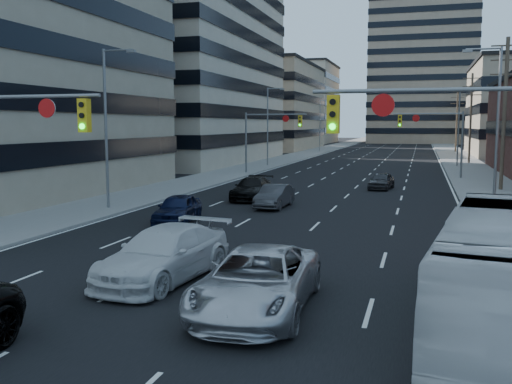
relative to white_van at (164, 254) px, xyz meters
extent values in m
cube|color=black|center=(1.05, 122.58, -0.82)|extent=(18.00, 300.00, 0.02)
cube|color=slate|center=(-10.45, 122.58, -0.75)|extent=(5.00, 300.00, 0.15)
cube|color=slate|center=(12.55, 122.58, -0.75)|extent=(5.00, 300.00, 0.15)
cube|color=#ADA089|center=(-25.95, 52.58, 13.17)|extent=(26.00, 34.00, 28.00)
cube|color=gray|center=(-22.95, 92.58, 7.17)|extent=(20.00, 30.00, 16.00)
cube|color=gray|center=(7.05, 142.58, 28.17)|extent=(26.00, 26.00, 58.00)
cube|color=#ADA089|center=(-26.95, 132.58, 9.17)|extent=(24.00, 24.00, 20.00)
cylinder|color=slate|center=(-5.70, 0.58, 4.97)|extent=(6.50, 0.12, 0.12)
cube|color=gold|center=(-3.05, 0.58, 4.32)|extent=(0.35, 0.28, 1.10)
cylinder|color=black|center=(-3.05, 0.42, 4.67)|extent=(0.18, 0.06, 0.18)
cylinder|color=black|center=(-3.05, 0.42, 4.32)|extent=(0.18, 0.06, 0.18)
cylinder|color=#0CE526|center=(-3.05, 0.42, 3.97)|extent=(0.18, 0.06, 0.18)
cylinder|color=white|center=(-4.45, 0.55, 4.57)|extent=(0.64, 0.06, 0.64)
cylinder|color=slate|center=(7.80, 0.58, 4.97)|extent=(6.50, 0.12, 0.12)
cube|color=gold|center=(5.15, 0.58, 4.32)|extent=(0.35, 0.28, 1.10)
cylinder|color=black|center=(5.15, 0.42, 4.67)|extent=(0.18, 0.06, 0.18)
cylinder|color=black|center=(5.15, 0.42, 4.32)|extent=(0.18, 0.06, 0.18)
cylinder|color=#0CE526|center=(5.15, 0.42, 3.97)|extent=(0.18, 0.06, 0.18)
cylinder|color=white|center=(6.55, 0.55, 4.57)|extent=(0.64, 0.06, 0.64)
cylinder|color=slate|center=(-8.95, 37.58, 2.17)|extent=(0.18, 0.18, 6.00)
cylinder|color=slate|center=(-5.95, 37.58, 4.97)|extent=(6.00, 0.12, 0.12)
cube|color=gold|center=(-3.55, 37.58, 4.32)|extent=(0.35, 0.28, 1.10)
cylinder|color=black|center=(-3.55, 37.42, 4.67)|extent=(0.18, 0.06, 0.18)
cylinder|color=black|center=(-3.55, 37.42, 4.32)|extent=(0.18, 0.06, 0.18)
cylinder|color=#0CE526|center=(-3.55, 37.42, 3.97)|extent=(0.18, 0.06, 0.18)
cylinder|color=white|center=(-4.95, 37.55, 4.57)|extent=(0.64, 0.06, 0.64)
cylinder|color=slate|center=(11.05, 37.58, 2.17)|extent=(0.18, 0.18, 6.00)
cylinder|color=slate|center=(8.05, 37.58, 4.97)|extent=(6.00, 0.12, 0.12)
cube|color=gold|center=(5.65, 37.58, 4.32)|extent=(0.35, 0.28, 1.10)
cylinder|color=black|center=(5.65, 37.42, 4.67)|extent=(0.18, 0.06, 0.18)
cylinder|color=black|center=(5.65, 37.42, 4.32)|extent=(0.18, 0.06, 0.18)
cylinder|color=#0CE526|center=(5.65, 37.42, 3.97)|extent=(0.18, 0.06, 0.18)
cylinder|color=white|center=(7.05, 37.55, 4.57)|extent=(0.64, 0.06, 0.64)
cylinder|color=#4C3D2D|center=(13.25, 28.58, 4.67)|extent=(0.28, 0.28, 11.00)
cube|color=#4C3D2D|center=(13.25, 28.58, 9.57)|extent=(2.20, 0.10, 0.10)
cube|color=#4C3D2D|center=(13.25, 28.58, 8.57)|extent=(2.20, 0.10, 0.10)
cube|color=#4C3D2D|center=(13.25, 28.58, 7.57)|extent=(2.20, 0.10, 0.10)
cylinder|color=#4C3D2D|center=(13.25, 58.58, 4.67)|extent=(0.28, 0.28, 11.00)
cube|color=#4C3D2D|center=(13.25, 58.58, 9.57)|extent=(2.20, 0.10, 0.10)
cube|color=#4C3D2D|center=(13.25, 58.58, 8.57)|extent=(2.20, 0.10, 0.10)
cube|color=#4C3D2D|center=(13.25, 58.58, 7.57)|extent=(2.20, 0.10, 0.10)
cylinder|color=#4C3D2D|center=(13.25, 88.58, 4.67)|extent=(0.28, 0.28, 11.00)
cube|color=#4C3D2D|center=(13.25, 88.58, 9.57)|extent=(2.20, 0.10, 0.10)
cube|color=#4C3D2D|center=(13.25, 88.58, 8.57)|extent=(2.20, 0.10, 0.10)
cube|color=#4C3D2D|center=(13.25, 88.58, 7.57)|extent=(2.20, 0.10, 0.10)
cylinder|color=slate|center=(-9.45, 12.58, 3.67)|extent=(0.16, 0.16, 9.00)
cylinder|color=slate|center=(-8.55, 12.58, 8.07)|extent=(1.80, 0.10, 0.10)
cube|color=slate|center=(-7.75, 12.58, 7.99)|extent=(0.50, 0.22, 0.14)
cylinder|color=slate|center=(-9.45, 47.58, 3.67)|extent=(0.16, 0.16, 9.00)
cylinder|color=slate|center=(-8.55, 47.58, 8.07)|extent=(1.80, 0.10, 0.10)
cube|color=slate|center=(-7.75, 47.58, 7.99)|extent=(0.50, 0.22, 0.14)
cylinder|color=slate|center=(-9.45, 82.58, 3.67)|extent=(0.16, 0.16, 9.00)
cylinder|color=slate|center=(-8.55, 82.58, 8.07)|extent=(1.80, 0.10, 0.10)
cube|color=slate|center=(-7.75, 82.58, 7.99)|extent=(0.50, 0.22, 0.14)
cylinder|color=slate|center=(11.55, 17.58, 3.67)|extent=(0.16, 0.16, 9.00)
cylinder|color=slate|center=(10.65, 17.58, 8.07)|extent=(1.80, 0.10, 0.10)
cube|color=slate|center=(9.85, 17.58, 7.99)|extent=(0.50, 0.22, 0.14)
cylinder|color=slate|center=(11.55, 52.58, 3.67)|extent=(0.16, 0.16, 9.00)
cylinder|color=slate|center=(10.65, 52.58, 8.07)|extent=(1.80, 0.10, 0.10)
cube|color=slate|center=(9.85, 52.58, 7.99)|extent=(0.50, 0.22, 0.14)
imported|color=silver|center=(0.00, 0.00, 0.00)|extent=(3.05, 5.95, 1.65)
imported|color=#BBBCC1|center=(3.64, -2.08, -0.02)|extent=(2.93, 5.93, 1.62)
imported|color=silver|center=(9.45, -1.29, 0.58)|extent=(3.70, 10.31, 2.81)
imported|color=black|center=(-3.85, 9.68, -0.11)|extent=(2.18, 4.36, 1.43)
imported|color=#343436|center=(-0.55, 16.07, -0.15)|extent=(1.56, 4.13, 1.34)
imported|color=black|center=(-2.82, 19.13, -0.11)|extent=(2.16, 5.02, 1.44)
imported|color=#313133|center=(4.81, 27.56, -0.19)|extent=(1.99, 3.90, 1.27)
camera|label=1|loc=(7.64, -15.96, 4.04)|focal=40.00mm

